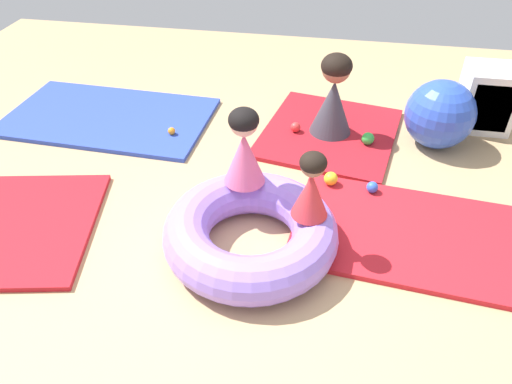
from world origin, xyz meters
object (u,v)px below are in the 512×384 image
object	(u,v)px
inflatable_cushion	(251,232)
play_ball_blue	(372,187)
child_in_red	(311,186)
play_ball_pink	(326,250)
exercise_ball_large	(440,114)
storage_cube	(487,99)
child_in_pink	(244,147)
play_ball_orange	(172,131)
play_ball_yellow	(331,179)
adult_seated	(334,95)
play_ball_green	(368,139)
play_ball_red	(296,127)

from	to	relation	value
inflatable_cushion	play_ball_blue	bearing A→B (deg)	42.23
child_in_red	play_ball_pink	size ratio (longest dim) A/B	4.96
inflatable_cushion	exercise_ball_large	xyz separation A→B (m)	(1.34, 1.57, 0.14)
inflatable_cushion	storage_cube	size ratio (longest dim) A/B	2.04
child_in_pink	play_ball_orange	bearing A→B (deg)	156.96
play_ball_yellow	child_in_red	bearing A→B (deg)	-99.83
adult_seated	exercise_ball_large	bearing A→B (deg)	-165.43
play_ball_yellow	play_ball_orange	bearing A→B (deg)	161.04
play_ball_green	play_ball_yellow	size ratio (longest dim) A/B	1.02
child_in_red	adult_seated	bearing A→B (deg)	120.05
play_ball_pink	play_ball_orange	distance (m)	1.93
child_in_red	play_ball_pink	xyz separation A→B (m)	(0.14, -0.08, -0.44)
play_ball_red	storage_cube	distance (m)	1.74
inflatable_cushion	adult_seated	size ratio (longest dim) A/B	1.58
play_ball_orange	exercise_ball_large	xyz separation A→B (m)	(2.29, 0.32, 0.22)
inflatable_cushion	play_ball_pink	world-z (taller)	inflatable_cushion
play_ball_blue	play_ball_red	distance (m)	1.03
play_ball_red	storage_cube	world-z (taller)	storage_cube
play_ball_red	storage_cube	bearing A→B (deg)	15.63
child_in_pink	adult_seated	size ratio (longest dim) A/B	0.76
child_in_red	play_ball_orange	size ratio (longest dim) A/B	6.87
play_ball_yellow	storage_cube	bearing A→B (deg)	42.47
play_ball_red	storage_cube	size ratio (longest dim) A/B	0.16
play_ball_yellow	storage_cube	size ratio (longest dim) A/B	0.19
play_ball_red	play_ball_orange	bearing A→B (deg)	-167.38
play_ball_green	play_ball_blue	bearing A→B (deg)	-87.26
play_ball_yellow	play_ball_orange	xyz separation A→B (m)	(-1.44, 0.49, -0.02)
inflatable_cushion	adult_seated	bearing A→B (deg)	74.54
storage_cube	child_in_red	bearing A→B (deg)	-127.16
play_ball_yellow	play_ball_red	bearing A→B (deg)	115.79
adult_seated	play_ball_red	world-z (taller)	adult_seated
play_ball_blue	play_ball_yellow	bearing A→B (deg)	172.47
adult_seated	play_ball_pink	xyz separation A→B (m)	(0.07, -1.57, -0.31)
play_ball_yellow	exercise_ball_large	size ratio (longest dim) A/B	0.18
child_in_pink	exercise_ball_large	size ratio (longest dim) A/B	0.95
child_in_red	inflatable_cushion	bearing A→B (deg)	-135.29
play_ball_blue	exercise_ball_large	bearing A→B (deg)	57.58
play_ball_red	play_ball_orange	xyz separation A→B (m)	(-1.08, -0.24, -0.01)
child_in_pink	play_ball_orange	size ratio (longest dim) A/B	8.30
play_ball_red	child_in_pink	bearing A→B (deg)	-101.59
adult_seated	storage_cube	distance (m)	1.43
play_ball_pink	play_ball_blue	xyz separation A→B (m)	(0.30, 0.73, -0.00)
play_ball_yellow	play_ball_green	bearing A→B (deg)	66.18
play_ball_yellow	play_ball_blue	world-z (taller)	play_ball_yellow
child_in_red	play_ball_orange	distance (m)	1.83
adult_seated	play_ball_red	xyz separation A→B (m)	(-0.31, -0.06, -0.31)
storage_cube	play_ball_orange	bearing A→B (deg)	-165.54
child_in_red	adult_seated	xyz separation A→B (m)	(0.07, 1.49, -0.13)
inflatable_cushion	child_in_pink	world-z (taller)	child_in_pink
play_ball_blue	play_ball_red	bearing A→B (deg)	130.76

